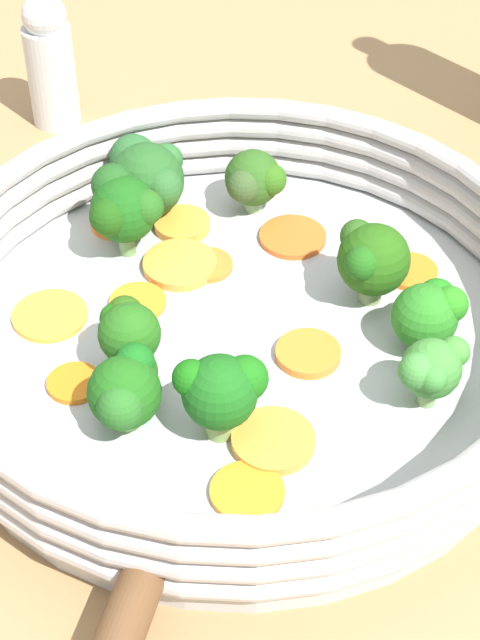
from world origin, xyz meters
The scene contains 27 objects.
ground_plane centered at (0.00, 0.00, 0.00)m, with size 4.00×4.00×0.00m, color #9C774C.
skillet centered at (0.00, 0.00, 0.01)m, with size 0.33×0.33×0.01m, color #B2B5B7.
skillet_rim_wall centered at (0.00, 0.00, 0.04)m, with size 0.34×0.34×0.05m.
skillet_rivet_left centered at (-0.03, -0.16, 0.02)m, with size 0.01×0.01×0.01m, color #B3B7BB.
skillet_rivet_right centered at (0.05, -0.15, 0.02)m, with size 0.01×0.01×0.01m, color #B1B9B7.
carrot_slice_0 centered at (0.04, 0.00, 0.02)m, with size 0.04×0.04×0.01m, color orange.
carrot_slice_1 centered at (-0.07, -0.06, 0.02)m, with size 0.03×0.03×0.00m, color orange.
carrot_slice_2 centered at (-0.11, 0.07, 0.02)m, with size 0.03×0.03×0.01m, color orange.
carrot_slice_3 centered at (-0.04, 0.05, 0.02)m, with size 0.03×0.03×0.00m, color orange.
carrot_slice_4 centered at (0.08, 0.09, 0.02)m, with size 0.03×0.03×0.00m, color orange.
carrot_slice_5 centered at (0.04, -0.07, 0.02)m, with size 0.04×0.04×0.01m, color orange.
carrot_slice_6 centered at (0.04, -0.10, 0.02)m, with size 0.04×0.04×0.00m, color orange.
carrot_slice_7 centered at (-0.07, 0.08, 0.02)m, with size 0.04×0.04×0.01m, color orange.
carrot_slice_8 centered at (-0.11, -0.02, 0.02)m, with size 0.04×0.04×0.00m, color #F99B32.
carrot_slice_9 centered at (-0.06, 0.05, 0.02)m, with size 0.04×0.04×0.01m, color #F99638.
carrot_slice_10 centered at (-0.07, 0.01, 0.02)m, with size 0.03×0.03×0.00m, color orange.
carrot_slice_11 centered at (0.00, 0.10, 0.02)m, with size 0.04×0.04×0.00m, color orange.
broccoli_floret_0 centered at (-0.09, 0.09, 0.04)m, with size 0.06×0.05×0.05m.
broccoli_floret_1 centered at (0.06, 0.06, 0.05)m, with size 0.04×0.05×0.05m.
broccoli_floret_2 centered at (0.10, 0.03, 0.04)m, with size 0.04×0.04×0.04m.
broccoli_floret_3 centered at (0.11, -0.01, 0.04)m, with size 0.03×0.04×0.04m.
broccoli_floret_4 centered at (-0.03, -0.08, 0.04)m, with size 0.04×0.05×0.04m.
broccoli_floret_5 centered at (0.01, -0.07, 0.04)m, with size 0.04×0.04×0.05m.
broccoli_floret_6 centered at (-0.05, -0.04, 0.04)m, with size 0.04×0.04×0.05m.
broccoli_floret_7 centered at (-0.09, 0.05, 0.05)m, with size 0.05×0.05×0.05m.
broccoli_floret_8 centered at (-0.03, 0.11, 0.04)m, with size 0.04×0.04×0.04m.
salt_shaker centered at (-0.21, 0.19, 0.05)m, with size 0.03×0.03×0.10m.
Camera 1 is at (0.15, -0.40, 0.43)m, focal length 60.00 mm.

